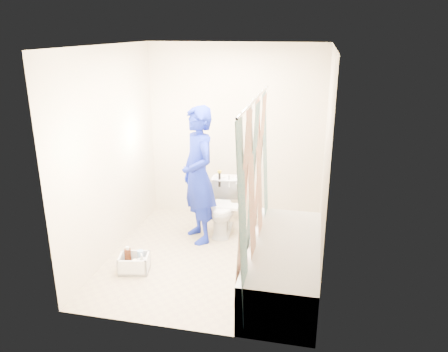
% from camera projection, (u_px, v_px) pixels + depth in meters
% --- Properties ---
extents(floor, '(2.60, 2.60, 0.00)m').
position_uv_depth(floor, '(213.00, 258.00, 5.12)').
color(floor, gray).
rests_on(floor, ground).
extents(ceiling, '(2.40, 2.60, 0.02)m').
position_uv_depth(ceiling, '(212.00, 45.00, 4.35)').
color(ceiling, white).
rests_on(ceiling, wall_back).
extents(wall_back, '(2.40, 0.02, 2.40)m').
position_uv_depth(wall_back, '(235.00, 134.00, 5.94)').
color(wall_back, beige).
rests_on(wall_back, ground).
extents(wall_front, '(2.40, 0.02, 2.40)m').
position_uv_depth(wall_front, '(175.00, 206.00, 3.54)').
color(wall_front, beige).
rests_on(wall_front, ground).
extents(wall_left, '(0.02, 2.60, 2.40)m').
position_uv_depth(wall_left, '(111.00, 154.00, 4.98)').
color(wall_left, beige).
rests_on(wall_left, ground).
extents(wall_right, '(0.02, 2.60, 2.40)m').
position_uv_depth(wall_right, '(326.00, 168.00, 4.50)').
color(wall_right, beige).
rests_on(wall_right, ground).
extents(bathtub, '(0.70, 1.75, 0.50)m').
position_uv_depth(bathtub, '(284.00, 264.00, 4.47)').
color(bathtub, silver).
rests_on(bathtub, ground).
extents(curtain_rod, '(0.02, 1.90, 0.02)m').
position_uv_depth(curtain_rod, '(256.00, 99.00, 4.00)').
color(curtain_rod, silver).
rests_on(curtain_rod, wall_back).
extents(shower_curtain, '(0.06, 1.75, 1.80)m').
position_uv_depth(shower_curtain, '(254.00, 193.00, 4.30)').
color(shower_curtain, white).
rests_on(shower_curtain, curtain_rod).
extents(toilet, '(0.43, 0.70, 0.69)m').
position_uv_depth(toilet, '(223.00, 207.00, 5.70)').
color(toilet, white).
rests_on(toilet, ground).
extents(tank_lid, '(0.44, 0.21, 0.03)m').
position_uv_depth(tank_lid, '(222.00, 206.00, 5.58)').
color(tank_lid, white).
rests_on(tank_lid, toilet).
extents(tank_internals, '(0.17, 0.06, 0.23)m').
position_uv_depth(tank_internals, '(222.00, 178.00, 5.77)').
color(tank_internals, black).
rests_on(tank_internals, toilet).
extents(plumber, '(0.70, 0.74, 1.71)m').
position_uv_depth(plumber, '(198.00, 176.00, 5.33)').
color(plumber, '#101FA6').
rests_on(plumber, ground).
extents(cleaning_caddy, '(0.37, 0.32, 0.25)m').
position_uv_depth(cleaning_caddy, '(135.00, 264.00, 4.83)').
color(cleaning_caddy, silver).
rests_on(cleaning_caddy, ground).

